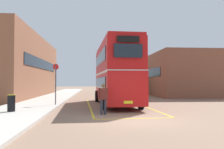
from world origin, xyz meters
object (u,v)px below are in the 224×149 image
at_px(double_decker_bus, 115,73).
at_px(litter_bin, 11,103).
at_px(single_deck_bus, 121,83).
at_px(pedestrian_boarding, 103,97).
at_px(bus_stop_sign, 56,80).

bearing_deg(double_decker_bus, litter_bin, -141.34).
relative_size(double_decker_bus, single_deck_bus, 1.20).
distance_m(double_decker_bus, pedestrian_boarding, 6.04).
xyz_separation_m(double_decker_bus, litter_bin, (-6.32, -5.05, -1.90)).
relative_size(double_decker_bus, litter_bin, 11.17).
bearing_deg(double_decker_bus, pedestrian_boarding, -101.75).
bearing_deg(litter_bin, bus_stop_sign, 65.35).
xyz_separation_m(litter_bin, bus_stop_sign, (1.84, 4.02, 1.30)).
relative_size(single_deck_bus, pedestrian_boarding, 5.18).
bearing_deg(bus_stop_sign, single_deck_bus, 69.92).
xyz_separation_m(single_deck_bus, litter_bin, (-8.73, -22.85, -1.02)).
distance_m(pedestrian_boarding, bus_stop_sign, 5.79).
distance_m(single_deck_bus, litter_bin, 24.48).
xyz_separation_m(double_decker_bus, single_deck_bus, (2.41, 17.79, -0.87)).
relative_size(double_decker_bus, bus_stop_sign, 3.56).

